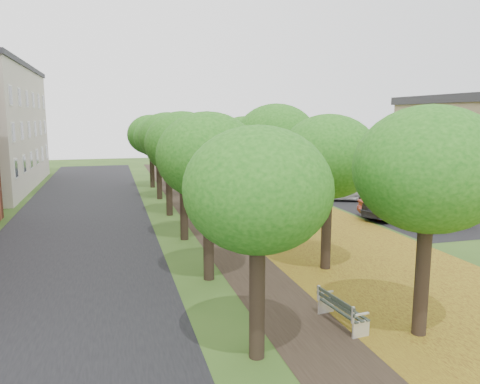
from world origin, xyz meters
TOP-DOWN VIEW (x-y plane):
  - ground at (0.00, 0.00)m, footprint 120.00×120.00m
  - street_asphalt at (-7.50, 15.00)m, footprint 8.00×70.00m
  - footpath at (0.00, 15.00)m, footprint 3.20×70.00m
  - leaf_verge at (5.00, 15.00)m, footprint 7.50×70.00m
  - parking_lot at (13.50, 16.00)m, footprint 9.00×16.00m
  - tree_row_west at (-2.20, 15.00)m, footprint 3.90×33.90m
  - tree_row_east at (2.60, 15.00)m, footprint 3.90×33.90m
  - bench at (0.74, 1.12)m, footprint 0.79×1.99m
  - car_silver at (11.68, 10.54)m, footprint 4.01×2.20m
  - car_red at (11.00, 13.62)m, footprint 4.64×2.20m
  - car_grey at (11.00, 13.71)m, footprint 5.63×4.10m
  - car_white at (11.00, 19.93)m, footprint 5.31×3.97m

SIDE VIEW (x-z plane):
  - ground at x=0.00m, z-range 0.00..0.00m
  - street_asphalt at x=-7.50m, z-range 0.00..0.01m
  - parking_lot at x=13.50m, z-range 0.00..0.01m
  - footpath at x=0.00m, z-range 0.00..0.01m
  - leaf_verge at x=5.00m, z-range 0.00..0.01m
  - bench at x=0.74m, z-range 0.02..0.93m
  - car_silver at x=11.68m, z-range 0.00..1.29m
  - car_white at x=11.00m, z-range 0.00..1.34m
  - car_red at x=11.00m, z-range 0.00..1.47m
  - car_grey at x=11.00m, z-range 0.00..1.52m
  - tree_row_west at x=-2.20m, z-range 1.45..7.74m
  - tree_row_east at x=2.60m, z-range 1.45..7.74m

